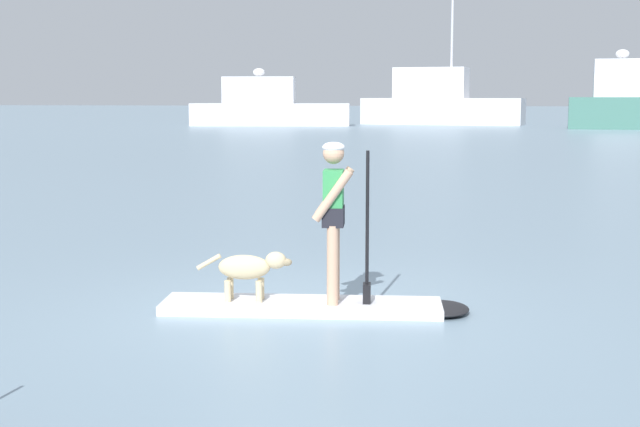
% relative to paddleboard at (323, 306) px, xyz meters
% --- Properties ---
extents(ground_plane, '(400.00, 400.00, 0.00)m').
position_rel_paddleboard_xyz_m(ground_plane, '(-0.22, -0.03, -0.05)').
color(ground_plane, gray).
extents(paddleboard, '(3.27, 1.07, 0.10)m').
position_rel_paddleboard_xyz_m(paddleboard, '(0.00, 0.00, 0.00)').
color(paddleboard, silver).
rests_on(paddleboard, ground_plane).
extents(person_paddler, '(0.63, 0.52, 1.67)m').
position_rel_paddleboard_xyz_m(person_paddler, '(0.12, 0.02, 1.02)').
color(person_paddler, tan).
rests_on(person_paddler, paddleboard).
extents(dog, '(1.01, 0.29, 0.53)m').
position_rel_paddleboard_xyz_m(dog, '(-0.77, -0.10, 0.40)').
color(dog, '#CCB78C').
rests_on(dog, paddleboard).
extents(moored_boat_port, '(12.39, 4.62, 4.37)m').
position_rel_paddleboard_xyz_m(moored_boat_port, '(-15.39, 57.14, 1.35)').
color(moored_boat_port, silver).
rests_on(moored_boat_port, ground_plane).
extents(moored_boat_far_starboard, '(13.06, 5.31, 10.30)m').
position_rel_paddleboard_xyz_m(moored_boat_far_starboard, '(-2.62, 62.63, 1.64)').
color(moored_boat_far_starboard, silver).
rests_on(moored_boat_far_starboard, ground_plane).
extents(moored_boat_outer, '(8.16, 3.03, 5.41)m').
position_rel_paddleboard_xyz_m(moored_boat_outer, '(10.60, 54.80, 1.75)').
color(moored_boat_outer, '#3F7266').
rests_on(moored_boat_outer, ground_plane).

